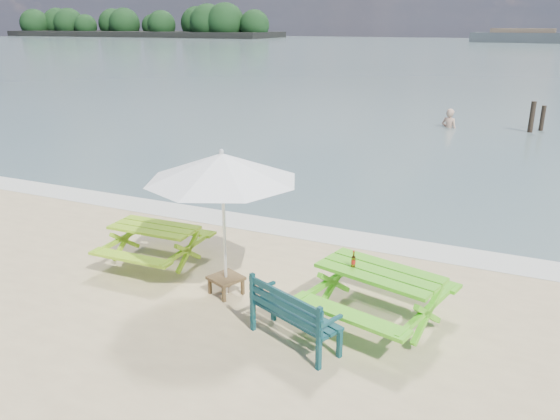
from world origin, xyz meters
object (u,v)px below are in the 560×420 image
at_px(picnic_table_left, 156,246).
at_px(beer_bottle, 353,261).
at_px(park_bench, 295,326).
at_px(swimmer, 449,131).
at_px(picnic_table_right, 378,298).
at_px(side_table, 226,285).
at_px(patio_umbrella, 222,167).

relative_size(picnic_table_left, beer_bottle, 7.23).
xyz_separation_m(park_bench, beer_bottle, (0.50, 0.97, 0.65)).
bearing_deg(swimmer, picnic_table_right, -85.66).
relative_size(park_bench, side_table, 2.33).
xyz_separation_m(picnic_table_right, swimmer, (-1.26, 16.60, -0.55)).
bearing_deg(beer_bottle, side_table, -176.86).
height_order(patio_umbrella, beer_bottle, patio_umbrella).
bearing_deg(side_table, picnic_table_left, 164.26).
distance_m(picnic_table_left, picnic_table_right, 4.17).
bearing_deg(beer_bottle, picnic_table_left, 174.38).
bearing_deg(beer_bottle, picnic_table_right, 3.72).
bearing_deg(side_table, swimmer, 85.96).
xyz_separation_m(picnic_table_left, beer_bottle, (3.77, -0.37, 0.55)).
bearing_deg(patio_umbrella, picnic_table_left, 164.26).
bearing_deg(swimmer, patio_umbrella, -94.04).
height_order(picnic_table_left, swimmer, swimmer).
bearing_deg(patio_umbrella, picnic_table_right, 3.23).
bearing_deg(patio_umbrella, beer_bottle, 3.14).
relative_size(picnic_table_left, park_bench, 1.22).
relative_size(patio_umbrella, swimmer, 1.63).
height_order(park_bench, swimmer, park_bench).
height_order(picnic_table_left, side_table, picnic_table_left).
distance_m(picnic_table_right, park_bench, 1.34).
distance_m(patio_umbrella, swimmer, 16.94).
bearing_deg(swimmer, picnic_table_left, -100.11).
distance_m(picnic_table_left, side_table, 1.79).
bearing_deg(park_bench, beer_bottle, 62.76).
distance_m(side_table, swimmer, 16.79).
bearing_deg(patio_umbrella, side_table, 90.00).
bearing_deg(picnic_table_left, beer_bottle, -5.62).
height_order(side_table, swimmer, swimmer).
xyz_separation_m(side_table, beer_bottle, (2.06, 0.11, 0.75)).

